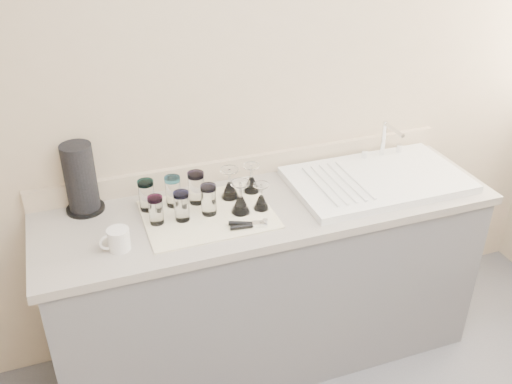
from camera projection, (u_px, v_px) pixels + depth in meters
name	position (u px, v px, depth m)	size (l,w,h in m)	color
room_envelope	(467.00, 214.00, 1.25)	(3.54, 3.50, 2.52)	#545459
counter_unit	(268.00, 282.00, 2.78)	(2.06, 0.62, 0.90)	slate
sink_unit	(377.00, 179.00, 2.71)	(0.82, 0.50, 0.22)	white
dish_towel	(208.00, 214.00, 2.46)	(0.55, 0.42, 0.01)	white
tumbler_teal	(147.00, 195.00, 2.46)	(0.07, 0.07, 0.14)	white
tumbler_cyan	(173.00, 191.00, 2.49)	(0.07, 0.07, 0.14)	white
tumbler_purple	(196.00, 187.00, 2.51)	(0.07, 0.07, 0.15)	white
tumbler_magenta	(156.00, 210.00, 2.37)	(0.06, 0.06, 0.13)	white
tumbler_blue	(182.00, 206.00, 2.39)	(0.07, 0.07, 0.13)	white
tumbler_lavender	(209.00, 199.00, 2.43)	(0.07, 0.07, 0.14)	white
goblet_back_left	(230.00, 188.00, 2.56)	(0.08, 0.08, 0.14)	white
goblet_back_right	(251.00, 182.00, 2.61)	(0.07, 0.07, 0.13)	white
goblet_front_left	(241.00, 202.00, 2.45)	(0.08, 0.08, 0.15)	white
goblet_front_right	(261.00, 200.00, 2.48)	(0.07, 0.07, 0.12)	white
can_opener	(248.00, 225.00, 2.37)	(0.16, 0.08, 0.02)	silver
white_mug	(118.00, 239.00, 2.23)	(0.13, 0.10, 0.09)	silver
paper_towel_roll	(81.00, 179.00, 2.43)	(0.17, 0.17, 0.31)	black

